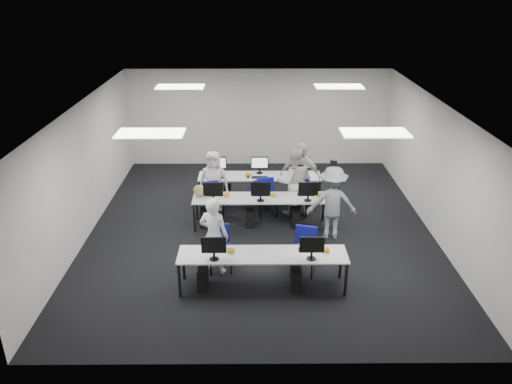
{
  "coord_description": "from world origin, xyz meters",
  "views": [
    {
      "loc": [
        -0.18,
        -10.55,
        5.57
      ],
      "look_at": [
        -0.11,
        -0.09,
        1.0
      ],
      "focal_mm": 35.0,
      "sensor_mm": 36.0,
      "label": 1
    }
  ],
  "objects_px": {
    "chair_3": "(267,204)",
    "chair_6": "(258,199)",
    "chair_1": "(304,259)",
    "student_0": "(214,236)",
    "chair_4": "(299,204)",
    "chair_7": "(297,201)",
    "desk_front": "(263,256)",
    "chair_0": "(220,256)",
    "student_2": "(214,181)",
    "photographer": "(332,203)",
    "student_3": "(300,177)",
    "desk_mid": "(260,199)",
    "student_1": "(293,182)",
    "chair_2": "(213,206)",
    "chair_5": "(211,203)"
  },
  "relations": [
    {
      "from": "desk_front",
      "to": "student_0",
      "type": "xyz_separation_m",
      "value": [
        -0.95,
        0.57,
        0.14
      ]
    },
    {
      "from": "chair_1",
      "to": "photographer",
      "type": "height_order",
      "value": "photographer"
    },
    {
      "from": "chair_4",
      "to": "photographer",
      "type": "bearing_deg",
      "value": -52.49
    },
    {
      "from": "chair_6",
      "to": "chair_2",
      "type": "bearing_deg",
      "value": 177.84
    },
    {
      "from": "chair_1",
      "to": "student_1",
      "type": "height_order",
      "value": "student_1"
    },
    {
      "from": "chair_6",
      "to": "desk_front",
      "type": "bearing_deg",
      "value": -111.34
    },
    {
      "from": "desk_front",
      "to": "chair_4",
      "type": "height_order",
      "value": "chair_4"
    },
    {
      "from": "chair_3",
      "to": "desk_front",
      "type": "bearing_deg",
      "value": -104.53
    },
    {
      "from": "chair_1",
      "to": "student_3",
      "type": "relative_size",
      "value": 0.53
    },
    {
      "from": "desk_front",
      "to": "student_1",
      "type": "distance_m",
      "value": 3.36
    },
    {
      "from": "chair_5",
      "to": "desk_mid",
      "type": "bearing_deg",
      "value": -24.85
    },
    {
      "from": "chair_2",
      "to": "student_3",
      "type": "xyz_separation_m",
      "value": [
        2.19,
        0.41,
        0.62
      ]
    },
    {
      "from": "chair_3",
      "to": "chair_6",
      "type": "distance_m",
      "value": 0.39
    },
    {
      "from": "chair_4",
      "to": "chair_7",
      "type": "xyz_separation_m",
      "value": [
        -0.03,
        0.19,
        -0.01
      ]
    },
    {
      "from": "photographer",
      "to": "chair_0",
      "type": "bearing_deg",
      "value": 30.37
    },
    {
      "from": "chair_0",
      "to": "desk_front",
      "type": "bearing_deg",
      "value": -45.9
    },
    {
      "from": "chair_2",
      "to": "chair_4",
      "type": "bearing_deg",
      "value": -18.46
    },
    {
      "from": "desk_mid",
      "to": "chair_4",
      "type": "xyz_separation_m",
      "value": [
        0.99,
        0.61,
        -0.4
      ]
    },
    {
      "from": "chair_0",
      "to": "desk_mid",
      "type": "bearing_deg",
      "value": 57.94
    },
    {
      "from": "chair_3",
      "to": "chair_6",
      "type": "xyz_separation_m",
      "value": [
        -0.21,
        0.33,
        -0.01
      ]
    },
    {
      "from": "student_2",
      "to": "student_1",
      "type": "bearing_deg",
      "value": -1.49
    },
    {
      "from": "chair_0",
      "to": "student_2",
      "type": "xyz_separation_m",
      "value": [
        -0.31,
        2.88,
        0.49
      ]
    },
    {
      "from": "desk_front",
      "to": "photographer",
      "type": "bearing_deg",
      "value": 51.3
    },
    {
      "from": "desk_front",
      "to": "chair_6",
      "type": "relative_size",
      "value": 3.61
    },
    {
      "from": "chair_1",
      "to": "chair_7",
      "type": "relative_size",
      "value": 1.11
    },
    {
      "from": "student_2",
      "to": "photographer",
      "type": "distance_m",
      "value": 3.17
    },
    {
      "from": "chair_5",
      "to": "chair_3",
      "type": "bearing_deg",
      "value": 0.1
    },
    {
      "from": "desk_mid",
      "to": "student_1",
      "type": "xyz_separation_m",
      "value": [
        0.82,
        0.66,
        0.19
      ]
    },
    {
      "from": "chair_2",
      "to": "chair_5",
      "type": "xyz_separation_m",
      "value": [
        -0.06,
        0.22,
        -0.02
      ]
    },
    {
      "from": "desk_mid",
      "to": "chair_4",
      "type": "relative_size",
      "value": 3.62
    },
    {
      "from": "chair_1",
      "to": "student_0",
      "type": "bearing_deg",
      "value": -165.05
    },
    {
      "from": "chair_1",
      "to": "photographer",
      "type": "distance_m",
      "value": 1.73
    },
    {
      "from": "chair_3",
      "to": "chair_4",
      "type": "distance_m",
      "value": 0.82
    },
    {
      "from": "chair_7",
      "to": "chair_6",
      "type": "bearing_deg",
      "value": -167.75
    },
    {
      "from": "desk_mid",
      "to": "chair_2",
      "type": "bearing_deg",
      "value": 156.51
    },
    {
      "from": "chair_4",
      "to": "chair_7",
      "type": "height_order",
      "value": "chair_4"
    },
    {
      "from": "chair_6",
      "to": "student_1",
      "type": "height_order",
      "value": "student_1"
    },
    {
      "from": "desk_front",
      "to": "chair_0",
      "type": "height_order",
      "value": "chair_0"
    },
    {
      "from": "chair_3",
      "to": "chair_1",
      "type": "bearing_deg",
      "value": -87.16
    },
    {
      "from": "student_1",
      "to": "chair_3",
      "type": "bearing_deg",
      "value": -1.83
    },
    {
      "from": "chair_2",
      "to": "chair_5",
      "type": "distance_m",
      "value": 0.23
    },
    {
      "from": "chair_0",
      "to": "chair_7",
      "type": "relative_size",
      "value": 1.09
    },
    {
      "from": "chair_7",
      "to": "desk_front",
      "type": "bearing_deg",
      "value": -86.49
    },
    {
      "from": "chair_3",
      "to": "chair_5",
      "type": "height_order",
      "value": "chair_3"
    },
    {
      "from": "chair_1",
      "to": "student_1",
      "type": "bearing_deg",
      "value": 106.16
    },
    {
      "from": "chair_0",
      "to": "student_3",
      "type": "relative_size",
      "value": 0.52
    },
    {
      "from": "desk_front",
      "to": "chair_3",
      "type": "bearing_deg",
      "value": 86.96
    },
    {
      "from": "chair_1",
      "to": "student_0",
      "type": "height_order",
      "value": "student_0"
    },
    {
      "from": "desk_front",
      "to": "chair_7",
      "type": "distance_m",
      "value": 3.56
    },
    {
      "from": "desk_mid",
      "to": "chair_6",
      "type": "bearing_deg",
      "value": 92.27
    }
  ]
}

